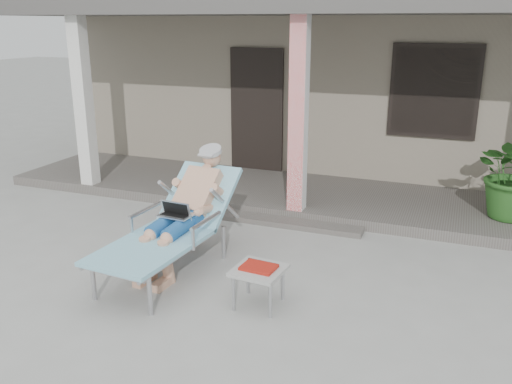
% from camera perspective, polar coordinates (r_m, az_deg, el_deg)
% --- Properties ---
extents(ground, '(60.00, 60.00, 0.00)m').
position_cam_1_polar(ground, '(5.85, -2.05, -9.64)').
color(ground, '#9E9E99').
rests_on(ground, ground).
extents(house, '(10.40, 5.40, 3.30)m').
position_cam_1_polar(house, '(11.51, 10.96, 12.21)').
color(house, gray).
rests_on(house, ground).
extents(porch_deck, '(10.00, 2.00, 0.15)m').
position_cam_1_polar(porch_deck, '(8.46, 5.95, -0.45)').
color(porch_deck, '#605B56').
rests_on(porch_deck, ground).
extents(porch_overhang, '(10.00, 2.30, 2.85)m').
position_cam_1_polar(porch_overhang, '(8.00, 6.47, 18.26)').
color(porch_overhang, silver).
rests_on(porch_overhang, porch_deck).
extents(porch_step, '(2.00, 0.30, 0.07)m').
position_cam_1_polar(porch_step, '(7.43, 3.57, -3.28)').
color(porch_step, '#605B56').
rests_on(porch_step, ground).
extents(lounger, '(0.95, 2.14, 1.36)m').
position_cam_1_polar(lounger, '(6.00, -8.26, -0.44)').
color(lounger, '#B7B7BC').
rests_on(lounger, ground).
extents(side_table, '(0.51, 0.51, 0.42)m').
position_cam_1_polar(side_table, '(5.29, 0.30, -8.42)').
color(side_table, '#A1A19C').
rests_on(side_table, ground).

